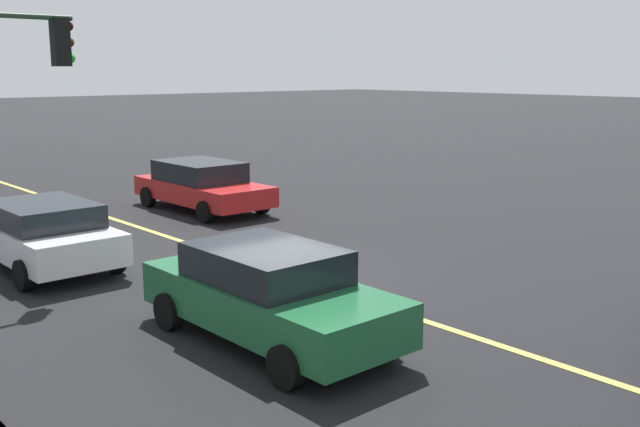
{
  "coord_description": "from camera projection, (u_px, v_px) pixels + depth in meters",
  "views": [
    {
      "loc": [
        -11.02,
        8.93,
        4.08
      ],
      "look_at": [
        -1.42,
        0.39,
        1.55
      ],
      "focal_mm": 41.13,
      "sensor_mm": 36.0,
      "label": 1
    }
  ],
  "objects": [
    {
      "name": "ground",
      "position": [
        287.0,
        276.0,
        14.69
      ],
      "size": [
        200.0,
        200.0,
        0.0
      ],
      "primitive_type": "plane",
      "color": "black"
    },
    {
      "name": "lane_stripe_center",
      "position": [
        287.0,
        276.0,
        14.69
      ],
      "size": [
        80.0,
        0.16,
        0.01
      ],
      "primitive_type": "cube",
      "color": "#D8CC4C",
      "rests_on": "ground"
    },
    {
      "name": "car_white",
      "position": [
        42.0,
        232.0,
        15.24
      ],
      "size": [
        4.39,
        2.07,
        1.4
      ],
      "color": "silver",
      "rests_on": "ground"
    },
    {
      "name": "car_green",
      "position": [
        269.0,
        293.0,
        11.06
      ],
      "size": [
        4.5,
        2.0,
        1.47
      ],
      "color": "#1E6038",
      "rests_on": "ground"
    },
    {
      "name": "car_red",
      "position": [
        202.0,
        185.0,
        21.49
      ],
      "size": [
        4.75,
        2.12,
        1.44
      ],
      "color": "red",
      "rests_on": "ground"
    }
  ]
}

